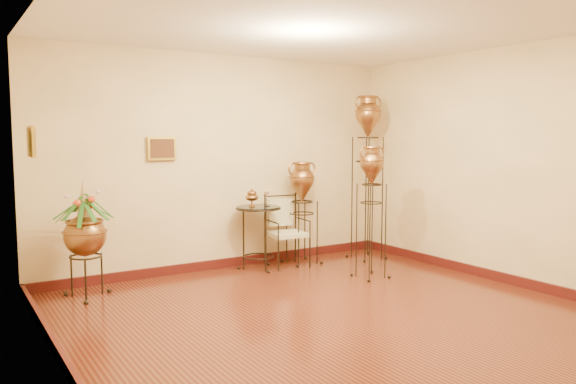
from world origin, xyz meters
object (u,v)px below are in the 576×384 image
planter_urn (85,230)px  amphora_tall (367,175)px  amphora_mid (371,211)px  armchair (287,231)px  side_table (258,237)px

planter_urn → amphora_tall: bearing=-1.2°
amphora_mid → armchair: 1.25m
amphora_tall → side_table: (-1.65, 0.23, -0.76)m
amphora_mid → armchair: (-0.55, 1.07, -0.35)m
planter_urn → side_table: 2.24m
amphora_tall → amphora_mid: amphora_tall is taller
planter_urn → armchair: 2.65m
planter_urn → armchair: size_ratio=1.39×
amphora_tall → armchair: (-1.23, 0.18, -0.72)m
amphora_tall → side_table: bearing=172.2°
planter_urn → armchair: planter_urn is taller
amphora_mid → amphora_tall: bearing=52.5°
amphora_mid → planter_urn: amphora_mid is taller
armchair → amphora_tall: bearing=-2.0°
amphora_tall → armchair: size_ratio=2.45×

